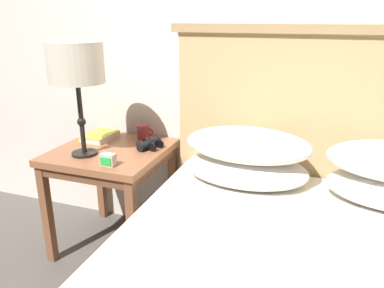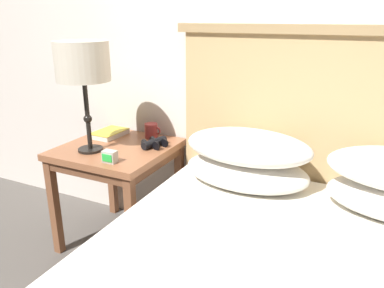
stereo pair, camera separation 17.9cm
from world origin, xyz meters
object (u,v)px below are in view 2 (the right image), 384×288
(nightstand, at_px, (118,159))
(alarm_clock, at_px, (110,157))
(book_on_nightstand, at_px, (109,133))
(table_lamp, at_px, (83,64))
(coffee_mug, at_px, (151,131))
(binoculars_pair, at_px, (154,143))

(nightstand, xyz_separation_m, alarm_clock, (0.12, -0.21, 0.11))
(nightstand, relative_size, book_on_nightstand, 2.74)
(book_on_nightstand, bearing_deg, table_lamp, -73.93)
(alarm_clock, bearing_deg, book_on_nightstand, 128.26)
(book_on_nightstand, xyz_separation_m, coffee_mug, (0.25, 0.08, 0.03))
(nightstand, bearing_deg, coffee_mug, 66.37)
(nightstand, distance_m, binoculars_pair, 0.23)
(book_on_nightstand, xyz_separation_m, binoculars_pair, (0.35, -0.05, 0.01))
(nightstand, distance_m, alarm_clock, 0.27)
(table_lamp, relative_size, alarm_clock, 8.12)
(book_on_nightstand, relative_size, alarm_clock, 3.12)
(table_lamp, xyz_separation_m, alarm_clock, (0.20, -0.09, -0.43))
(table_lamp, bearing_deg, coffee_mug, 62.63)
(binoculars_pair, distance_m, coffee_mug, 0.17)
(nightstand, bearing_deg, table_lamp, -123.42)
(nightstand, xyz_separation_m, book_on_nightstand, (-0.15, 0.13, 0.10))
(table_lamp, bearing_deg, nightstand, 56.58)
(alarm_clock, bearing_deg, table_lamp, 155.25)
(nightstand, relative_size, coffee_mug, 5.80)
(table_lamp, height_order, book_on_nightstand, table_lamp)
(table_lamp, distance_m, alarm_clock, 0.48)
(book_on_nightstand, distance_m, binoculars_pair, 0.35)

